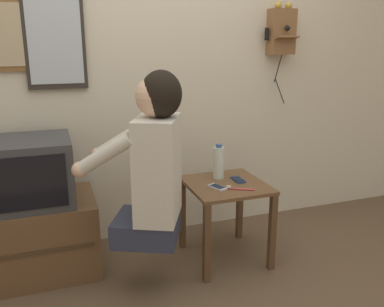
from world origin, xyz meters
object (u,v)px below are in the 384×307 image
(framed_picture, at_px, (4,35))
(toothbrush, at_px, (239,189))
(cell_phone_spare, at_px, (238,180))
(water_bottle, at_px, (219,162))
(wall_mirror, at_px, (54,33))
(wall_phone_antique, at_px, (281,31))
(person, at_px, (153,160))
(cell_phone_held, at_px, (217,187))
(television, at_px, (30,171))

(framed_picture, relative_size, toothbrush, 2.82)
(cell_phone_spare, bearing_deg, water_bottle, 140.17)
(wall_mirror, height_order, toothbrush, wall_mirror)
(wall_phone_antique, xyz_separation_m, toothbrush, (-0.63, -0.62, -0.96))
(wall_phone_antique, xyz_separation_m, water_bottle, (-0.65, -0.37, -0.86))
(person, bearing_deg, cell_phone_held, -49.89)
(wall_phone_antique, height_order, toothbrush, wall_phone_antique)
(television, bearing_deg, wall_mirror, 54.49)
(toothbrush, bearing_deg, cell_phone_spare, 6.12)
(wall_mirror, xyz_separation_m, toothbrush, (1.00, -0.66, -0.93))
(wall_mirror, xyz_separation_m, cell_phone_spare, (1.07, -0.50, -0.93))
(cell_phone_held, relative_size, toothbrush, 0.88)
(television, relative_size, cell_phone_held, 3.52)
(person, xyz_separation_m, toothbrush, (0.55, 0.04, -0.25))
(television, height_order, framed_picture, framed_picture)
(wall_mirror, height_order, water_bottle, wall_mirror)
(cell_phone_spare, relative_size, water_bottle, 0.53)
(cell_phone_held, bearing_deg, toothbrush, -52.89)
(cell_phone_held, bearing_deg, wall_phone_antique, 16.08)
(person, bearing_deg, framed_picture, 71.42)
(water_bottle, bearing_deg, cell_phone_held, -114.74)
(wall_phone_antique, height_order, wall_mirror, wall_mirror)
(wall_mirror, bearing_deg, cell_phone_held, -33.90)
(person, distance_m, toothbrush, 0.61)
(person, height_order, television, person)
(wall_phone_antique, distance_m, cell_phone_spare, 1.20)
(water_bottle, relative_size, toothbrush, 1.52)
(person, relative_size, wall_mirror, 1.40)
(person, relative_size, wall_phone_antique, 1.29)
(framed_picture, bearing_deg, cell_phone_held, -26.93)
(cell_phone_held, bearing_deg, person, 173.87)
(cell_phone_held, relative_size, cell_phone_spare, 1.09)
(person, distance_m, wall_mirror, 1.08)
(framed_picture, relative_size, water_bottle, 1.86)
(cell_phone_held, relative_size, water_bottle, 0.58)
(wall_phone_antique, bearing_deg, person, -150.48)
(person, height_order, cell_phone_held, person)
(cell_phone_spare, relative_size, toothbrush, 0.81)
(cell_phone_spare, xyz_separation_m, toothbrush, (-0.07, -0.16, 0.00))
(water_bottle, bearing_deg, wall_phone_antique, 29.55)
(framed_picture, bearing_deg, water_bottle, -18.27)
(framed_picture, bearing_deg, person, -44.09)
(framed_picture, height_order, water_bottle, framed_picture)
(person, distance_m, water_bottle, 0.62)
(framed_picture, bearing_deg, television, -75.05)
(cell_phone_spare, height_order, water_bottle, water_bottle)
(television, distance_m, water_bottle, 1.18)
(cell_phone_spare, distance_m, toothbrush, 0.18)
(wall_mirror, bearing_deg, person, -57.95)
(cell_phone_held, height_order, toothbrush, toothbrush)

